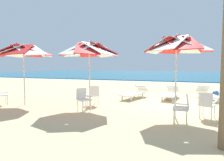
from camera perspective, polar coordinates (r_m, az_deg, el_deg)
The scene contains 15 objects.
ground_plane at distance 9.51m, azimuth 17.72°, elevation -6.50°, with size 80.00×80.00×0.00m, color #D3B784.
sea at distance 40.18m, azimuth 19.69°, elevation 1.58°, with size 80.00×36.00×0.10m, color #19607F.
surf_foam at distance 21.91m, azimuth 19.19°, elevation -0.54°, with size 80.00×0.70×0.01m, color white.
beach_umbrella_0 at distance 7.19m, azimuth 17.45°, elevation 9.28°, with size 2.24×2.24×2.77m.
plastic_chair_0 at distance 6.51m, azimuth 19.05°, elevation -6.98°, with size 0.48×0.45×0.87m.
plastic_chair_1 at distance 7.36m, azimuth 24.77°, elevation -5.86°, with size 0.56×0.59×0.87m.
beach_umbrella_1 at distance 8.28m, azimuth -6.30°, elevation 8.39°, with size 2.43×2.43×2.70m.
plastic_chair_2 at distance 7.91m, azimuth -7.97°, elevation -4.83°, with size 0.62×0.60×0.87m.
plastic_chair_3 at distance 8.89m, azimuth -5.19°, elevation -3.80°, with size 0.63×0.63×0.87m.
beach_umbrella_2 at distance 9.78m, azimuth -23.36°, elevation 7.52°, with size 2.52×2.52×2.70m.
plastic_chair_4 at distance 10.21m, azimuth -28.57°, elevation -3.26°, with size 0.61×0.62×0.87m.
sun_lounger_0 at distance 11.50m, azimuth 24.85°, elevation -3.43°, with size 1.04×2.23×0.62m.
sun_lounger_1 at distance 11.00m, azimuth 15.87°, elevation -3.54°, with size 0.80×2.19×0.62m.
sun_lounger_2 at distance 10.89m, azimuth 6.29°, elevation -3.47°, with size 1.11×2.23×0.62m.
beach_ball at distance 12.75m, azimuth 26.78°, elevation -3.27°, with size 0.35×0.35×0.35m, color blue.
Camera 1 is at (0.38, -9.34, 1.74)m, focal length 33.00 mm.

